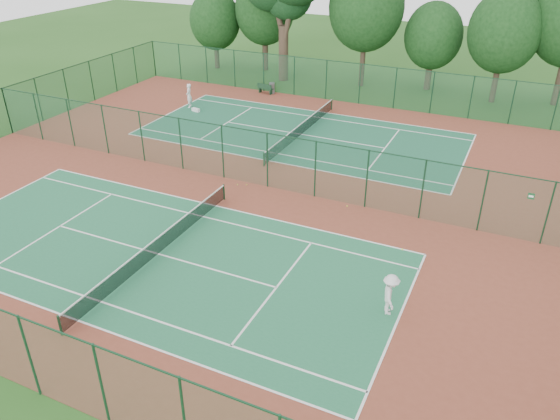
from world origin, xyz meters
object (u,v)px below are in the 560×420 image
object	(u,v)px
bench	(265,88)
kit_bag	(196,110)
trash_bin	(272,88)
player_far	(189,96)
player_near	(390,294)

from	to	relation	value
bench	kit_bag	world-z (taller)	bench
trash_bin	bench	bearing A→B (deg)	-142.54
player_far	kit_bag	bearing A→B (deg)	31.72
kit_bag	trash_bin	bearing A→B (deg)	78.43
player_far	trash_bin	size ratio (longest dim) A/B	2.08
player_near	trash_bin	world-z (taller)	player_near
trash_bin	bench	xyz separation A→B (m)	(-0.51, -0.39, -0.01)
player_near	bench	bearing A→B (deg)	15.65
player_far	trash_bin	xyz separation A→B (m)	(4.62, 6.66, -0.53)
player_far	bench	xyz separation A→B (m)	(4.11, 6.27, -0.54)
bench	trash_bin	bearing A→B (deg)	44.31
player_far	bench	bearing A→B (deg)	123.67
player_far	player_near	bearing A→B (deg)	26.15
trash_bin	kit_bag	xyz separation A→B (m)	(-3.51, -7.44, -0.35)
trash_bin	player_far	bearing A→B (deg)	-124.72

